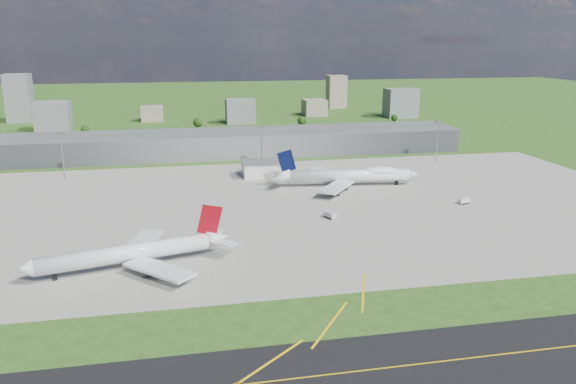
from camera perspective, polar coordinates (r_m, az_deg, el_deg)
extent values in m
plane|color=#2B4916|center=(363.37, -5.06, 3.38)|extent=(1400.00, 1400.00, 0.00)
cube|color=gray|center=(259.18, -0.14, -1.39)|extent=(360.00, 190.00, 0.08)
cube|color=slate|center=(376.59, -5.35, 4.95)|extent=(300.00, 42.00, 15.00)
cube|color=silver|center=(315.36, -2.26, 2.36)|extent=(26.00, 16.00, 8.00)
cylinder|color=gray|center=(330.44, -21.93, 3.36)|extent=(0.70, 0.70, 25.00)
cube|color=gray|center=(328.30, -22.15, 5.55)|extent=(3.50, 2.00, 1.20)
cylinder|color=gray|center=(328.13, -2.69, 4.37)|extent=(0.70, 0.70, 25.00)
cube|color=gray|center=(325.98, -2.72, 6.58)|extent=(3.50, 2.00, 1.20)
cylinder|color=gray|center=(361.04, 14.90, 4.87)|extent=(0.70, 0.70, 25.00)
cube|color=gray|center=(359.08, 15.04, 6.88)|extent=(3.50, 2.00, 1.20)
cylinder|color=white|center=(195.13, -16.21, -6.04)|extent=(55.92, 19.24, 5.81)
cone|color=white|center=(193.50, -25.20, -7.11)|extent=(6.11, 6.81, 5.81)
cone|color=white|center=(201.57, -7.22, -4.61)|extent=(8.93, 7.51, 5.81)
cube|color=#8B0907|center=(195.52, -16.73, -6.61)|extent=(45.28, 13.46, 1.26)
cube|color=white|center=(184.40, -12.90, -7.66)|extent=(23.77, 24.17, 0.87)
cube|color=white|center=(209.75, -14.58, -4.93)|extent=(15.32, 26.61, 0.87)
cube|color=maroon|center=(198.64, -7.95, -2.81)|extent=(9.48, 2.81, 11.70)
cylinder|color=#38383D|center=(187.99, -13.83, -7.87)|extent=(5.92, 4.30, 3.10)
cylinder|color=#38383D|center=(206.63, -15.00, -5.81)|extent=(5.92, 4.30, 3.10)
cube|color=black|center=(193.47, -14.19, -7.39)|extent=(1.79, 1.50, 2.42)
cube|color=black|center=(201.45, -14.69, -6.51)|extent=(1.79, 1.50, 2.42)
cube|color=black|center=(194.96, -22.63, -7.96)|extent=(1.79, 1.50, 2.42)
cylinder|color=white|center=(294.50, 6.25, 1.66)|extent=(62.97, 13.93, 6.27)
cone|color=white|center=(302.43, 12.57, 1.74)|extent=(5.79, 6.84, 6.27)
cone|color=white|center=(290.04, -0.64, 1.71)|extent=(8.80, 7.22, 6.27)
cube|color=#1B4E96|center=(295.33, 6.62, 1.30)|extent=(51.32, 8.88, 1.31)
ellipsoid|color=white|center=(297.44, 9.35, 2.06)|extent=(20.67, 8.69, 5.64)
cube|color=white|center=(308.19, 4.07, 1.98)|extent=(19.37, 29.52, 0.91)
cube|color=white|center=(278.74, 4.96, 0.54)|extent=(24.26, 27.99, 0.91)
cube|color=black|center=(288.57, -0.14, 3.14)|extent=(10.06, 1.74, 12.21)
cylinder|color=#38383D|center=(303.20, 4.94, 1.36)|extent=(5.92, 3.89, 3.23)
cylinder|color=#38383D|center=(312.07, 3.59, 1.79)|extent=(5.92, 3.89, 3.23)
cylinder|color=#38383D|center=(285.81, 5.52, 0.49)|extent=(5.92, 3.89, 3.23)
cylinder|color=#38383D|center=(275.24, 4.67, -0.06)|extent=(5.92, 3.89, 3.23)
cube|color=black|center=(298.85, 4.92, 1.05)|extent=(1.75, 1.40, 2.53)
cube|color=black|center=(290.15, 5.21, 0.61)|extent=(1.75, 1.40, 2.53)
cube|color=black|center=(301.08, 10.96, 0.93)|extent=(1.75, 1.40, 2.53)
cube|color=gold|center=(212.68, -12.21, -5.19)|extent=(4.24, 3.87, 1.48)
cube|color=black|center=(212.93, -12.20, -5.37)|extent=(3.85, 3.64, 0.70)
cube|color=silver|center=(240.94, 4.30, -2.32)|extent=(4.49, 6.19, 2.50)
cube|color=black|center=(241.32, 4.29, -2.60)|extent=(4.28, 5.46, 0.70)
cube|color=white|center=(273.86, 17.46, -0.86)|extent=(5.42, 3.16, 2.27)
cube|color=black|center=(274.17, 17.44, -1.09)|extent=(4.68, 3.16, 0.70)
cube|color=slate|center=(517.65, -22.76, 7.14)|extent=(28.00, 22.00, 24.00)
cube|color=gray|center=(548.26, -13.64, 7.75)|extent=(20.00, 18.00, 14.00)
cube|color=slate|center=(520.81, -4.87, 8.19)|extent=(26.00, 20.00, 22.00)
cube|color=gray|center=(574.47, 2.71, 8.58)|extent=(22.00, 24.00, 16.00)
cube|color=slate|center=(570.47, 11.37, 8.86)|extent=(30.00, 22.00, 28.00)
cube|color=slate|center=(583.63, -25.64, 8.61)|extent=(22.00, 20.00, 44.00)
cube|color=gray|center=(641.48, 4.93, 10.13)|extent=(20.00, 18.00, 36.00)
cylinder|color=#382314|center=(479.71, -19.89, 5.59)|extent=(0.70, 0.70, 3.00)
sphere|color=black|center=(479.21, -19.93, 5.99)|extent=(6.75, 6.75, 6.75)
cylinder|color=#382314|center=(489.40, -9.13, 6.52)|extent=(0.70, 0.70, 3.60)
sphere|color=black|center=(488.82, -9.15, 6.98)|extent=(8.10, 8.10, 8.10)
cylinder|color=#382314|center=(496.06, 1.41, 6.80)|extent=(0.70, 0.70, 3.40)
sphere|color=black|center=(495.52, 1.41, 7.24)|extent=(7.65, 7.65, 7.65)
cylinder|color=#382314|center=(532.30, 10.74, 7.09)|extent=(0.70, 0.70, 2.80)
sphere|color=black|center=(531.88, 10.75, 7.42)|extent=(6.30, 6.30, 6.30)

